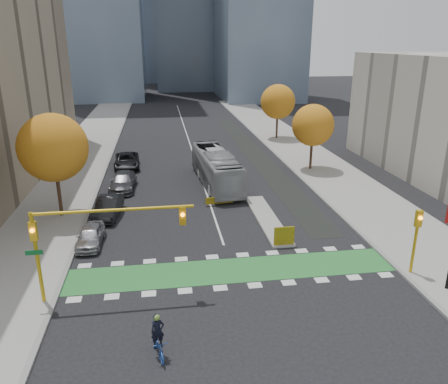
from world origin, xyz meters
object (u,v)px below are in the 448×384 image
object	(u,v)px
tree_west	(53,148)
parked_car_d	(127,161)
traffic_signal_east	(417,232)
parked_car_b	(108,207)
traffic_signal_west	(86,231)
bus	(216,168)
hazard_board	(284,236)
parked_car_a	(90,236)
tree_east_near	(313,125)
parked_car_c	(123,181)
cyclist	(158,342)
tree_east_far	(278,102)

from	to	relation	value
tree_west	parked_car_d	distance (m)	15.24
traffic_signal_east	parked_car_b	size ratio (longest dim) A/B	0.87
traffic_signal_west	bus	xyz separation A→B (m)	(9.18, 18.93, -2.37)
parked_car_b	parked_car_d	xyz separation A→B (m)	(0.58, 14.28, 0.01)
hazard_board	parked_car_a	world-z (taller)	hazard_board
tree_west	tree_east_near	distance (m)	26.01
parked_car_a	parked_car_d	xyz separation A→B (m)	(1.27, 19.39, 0.11)
bus	hazard_board	bearing A→B (deg)	-83.93
hazard_board	bus	world-z (taller)	bus
traffic_signal_west	parked_car_a	xyz separation A→B (m)	(-1.07, 6.93, -3.35)
parked_car_c	parked_car_d	xyz separation A→B (m)	(-0.11, 7.61, 0.01)
traffic_signal_east	cyclist	bearing A→B (deg)	-161.45
parked_car_b	traffic_signal_east	bearing A→B (deg)	-26.44
tree_east_far	parked_car_c	bearing A→B (deg)	-135.46
traffic_signal_west	parked_car_d	xyz separation A→B (m)	(0.20, 26.32, -3.24)
parked_car_a	tree_west	bearing A→B (deg)	120.48
parked_car_a	parked_car_d	bearing A→B (deg)	88.50
tree_east_far	parked_car_d	size ratio (longest dim) A/B	1.35
bus	parked_car_a	bearing A→B (deg)	-135.37
bus	parked_car_c	distance (m)	8.92
tree_east_far	hazard_board	bearing A→B (deg)	-104.12
parked_car_b	parked_car_c	size ratio (longest dim) A/B	0.89
parked_car_b	parked_car_d	size ratio (longest dim) A/B	0.83
parked_car_d	parked_car_b	bearing A→B (deg)	-94.94
tree_west	parked_car_a	xyz separation A→B (m)	(3.00, -5.58, -4.93)
traffic_signal_west	parked_car_a	world-z (taller)	traffic_signal_west
tree_west	tree_east_far	xyz separation A→B (m)	(24.50, 26.00, -0.38)
tree_west	bus	distance (m)	15.24
parked_car_b	parked_car_c	world-z (taller)	parked_car_b
traffic_signal_west	cyclist	bearing A→B (deg)	-55.47
tree_east_far	parked_car_c	world-z (taller)	tree_east_far
parked_car_c	tree_east_far	bearing A→B (deg)	47.65
hazard_board	bus	size ratio (longest dim) A/B	0.12
tree_east_far	parked_car_b	world-z (taller)	tree_east_far
traffic_signal_west	traffic_signal_east	size ratio (longest dim) A/B	2.08
traffic_signal_east	parked_car_c	distance (m)	26.12
tree_east_far	bus	distance (m)	22.86
tree_east_far	bus	world-z (taller)	tree_east_far
tree_east_far	cyclist	xyz separation A→B (m)	(-16.97, -43.53, -4.54)
parked_car_c	parked_car_d	world-z (taller)	parked_car_d
parked_car_b	bus	bearing A→B (deg)	41.97
bus	parked_car_b	size ratio (longest dim) A/B	2.52
hazard_board	cyclist	bearing A→B (deg)	-131.04
hazard_board	parked_car_a	bearing A→B (deg)	170.33
traffic_signal_east	parked_car_b	distance (m)	22.42
hazard_board	tree_east_far	xyz separation A→B (m)	(8.50, 33.80, 4.44)
hazard_board	parked_car_b	xyz separation A→B (m)	(-12.31, 7.33, -0.02)
hazard_board	tree_west	bearing A→B (deg)	154.01
parked_car_c	traffic_signal_east	bearing A→B (deg)	-42.79
parked_car_a	parked_car_c	world-z (taller)	parked_car_c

